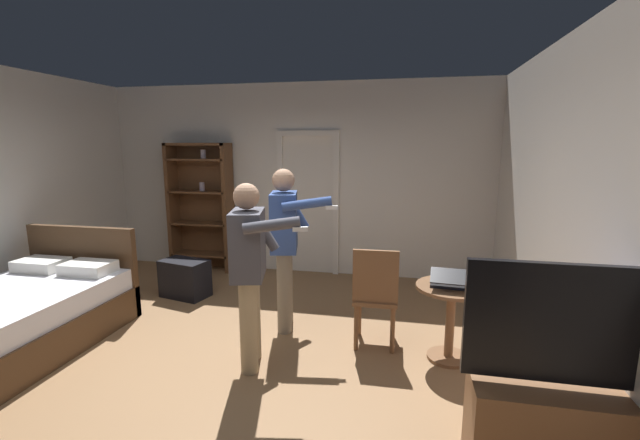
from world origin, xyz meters
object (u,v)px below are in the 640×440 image
side_table (451,310)px  bottle_on_table (471,278)px  person_striped_shirt (285,237)px  suitcase_dark (185,278)px  bed (20,316)px  tv_flatscreen (565,418)px  person_blue_shirt (250,263)px  wooden_chair (376,293)px  laptop (449,281)px  bookshelf (201,202)px

side_table → bottle_on_table: bearing=-29.7°
person_striped_shirt → suitcase_dark: size_ratio=2.90×
bed → person_striped_shirt: size_ratio=1.14×
tv_flatscreen → person_blue_shirt: 2.45m
side_table → wooden_chair: (-0.68, 0.09, 0.07)m
person_blue_shirt → tv_flatscreen: bearing=-21.3°
tv_flatscreen → bed: bearing=170.8°
laptop → suitcase_dark: laptop is taller
tv_flatscreen → side_table: 1.41m
person_striped_shirt → suitcase_dark: (-1.53, 0.60, -0.75)m
laptop → person_blue_shirt: bearing=-166.5°
bottle_on_table → wooden_chair: wooden_chair is taller
bookshelf → suitcase_dark: bookshelf is taller
tv_flatscreen → bottle_on_table: (-0.36, 1.23, 0.41)m
bookshelf → person_striped_shirt: (1.87, -1.79, -0.07)m
bookshelf → tv_flatscreen: 5.34m
laptop → bottle_on_table: size_ratio=1.39×
bookshelf → person_blue_shirt: bookshelf is taller
bed → suitcase_dark: bearing=60.3°
tv_flatscreen → person_blue_shirt: size_ratio=0.81×
bookshelf → side_table: size_ratio=2.79×
bookshelf → tv_flatscreen: bearing=-40.7°
bookshelf → tv_flatscreen: size_ratio=1.48×
side_table → person_blue_shirt: person_blue_shirt is taller
wooden_chair → bed: bearing=-168.7°
person_blue_shirt → bookshelf: bearing=124.6°
tv_flatscreen → person_striped_shirt: person_striped_shirt is taller
tv_flatscreen → bookshelf: bearing=139.3°
person_striped_shirt → bookshelf: bearing=136.3°
bed → side_table: size_ratio=2.77×
laptop → person_blue_shirt: person_blue_shirt is taller
bed → wooden_chair: size_ratio=1.96×
laptop → suitcase_dark: 3.33m
person_blue_shirt → person_striped_shirt: person_striped_shirt is taller
bottle_on_table → person_striped_shirt: size_ratio=0.15×
laptop → wooden_chair: bearing=168.0°
side_table → suitcase_dark: side_table is taller
side_table → bed: bearing=-171.9°
bookshelf → laptop: (3.48, -2.18, -0.30)m
suitcase_dark → person_striped_shirt: bearing=-8.4°
bookshelf → side_table: bookshelf is taller
bed → wooden_chair: (3.37, 0.67, 0.24)m
bed → person_striped_shirt: (2.41, 0.93, 0.68)m
laptop → person_blue_shirt: (-1.69, -0.41, 0.19)m
bookshelf → bottle_on_table: 4.28m
bed → laptop: bearing=7.6°
side_table → wooden_chair: bearing=172.1°
wooden_chair → tv_flatscreen: bearing=-50.0°
suitcase_dark → wooden_chair: bearing=-6.0°
bookshelf → bottle_on_table: (3.65, -2.22, -0.25)m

